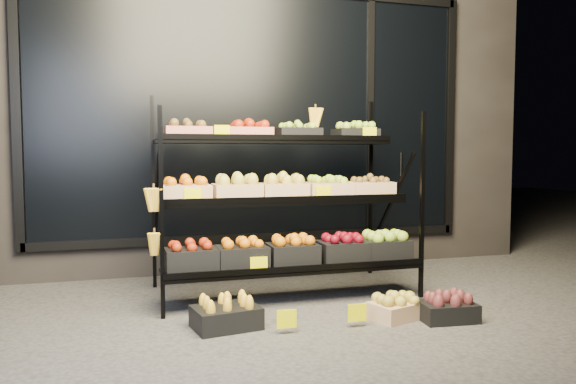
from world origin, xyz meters
name	(u,v)px	position (x,y,z in m)	size (l,w,h in m)	color
ground	(308,314)	(0.00, 0.00, 0.00)	(24.00, 24.00, 0.00)	#514F4C
building	(236,103)	(0.00, 2.59, 1.75)	(6.00, 2.08, 3.50)	#2D2826
display_rack	(284,200)	(-0.01, 0.60, 0.79)	(2.18, 1.02, 1.68)	black
tag_floor_a	(287,325)	(-0.28, -0.40, 0.06)	(0.13, 0.01, 0.12)	#F5F000
tag_floor_b	(357,319)	(0.21, -0.40, 0.06)	(0.13, 0.01, 0.12)	#F5F000
floor_crate_midleft	(226,314)	(-0.64, -0.16, 0.10)	(0.47, 0.38, 0.21)	black
floor_crate_midright	(396,307)	(0.55, -0.30, 0.09)	(0.41, 0.36, 0.18)	tan
floor_crate_right	(447,308)	(0.88, -0.43, 0.09)	(0.40, 0.31, 0.19)	black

